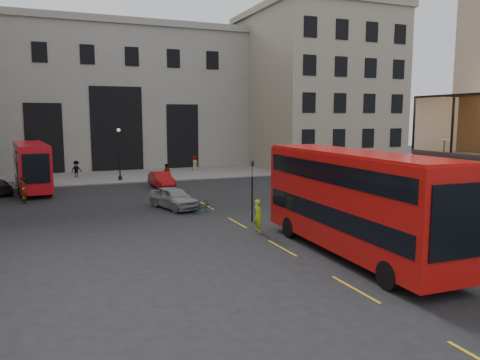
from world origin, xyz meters
name	(u,v)px	position (x,y,z in m)	size (l,w,h in m)	color
ground	(397,282)	(0.00, 0.00, 0.00)	(140.00, 140.00, 0.00)	black
gateway	(110,94)	(-5.00, 47.99, 9.39)	(35.00, 10.60, 18.00)	#9A978F
building_right	(314,87)	(20.00, 39.97, 10.39)	(16.60, 18.60, 20.00)	gray
pavement_far	(115,176)	(-6.00, 38.00, 0.06)	(40.00, 12.00, 0.12)	slate
traffic_light_near	(252,183)	(-1.00, 12.00, 2.42)	(0.16, 0.20, 3.80)	black
traffic_light_far	(17,167)	(-15.00, 28.00, 2.42)	(0.16, 0.20, 3.80)	black
street_lamp_b	(120,158)	(-6.00, 34.00, 2.39)	(0.36, 0.36, 5.33)	black
bus_near	(353,198)	(0.50, 3.77, 2.74)	(3.10, 12.30, 4.88)	#B90F0C
bus_far	(31,164)	(-14.00, 30.34, 2.36)	(3.42, 10.73, 4.21)	red
car_a	(174,198)	(-4.46, 17.95, 0.77)	(1.83, 4.54, 1.55)	gray
car_b	(161,180)	(-3.07, 28.15, 0.72)	(1.52, 4.37, 1.44)	#96090C
bicycle	(202,207)	(-3.08, 15.77, 0.41)	(0.54, 1.56, 0.82)	gray
cyclist	(258,216)	(-1.72, 9.49, 0.93)	(0.68, 0.44, 1.86)	#B9E718
pedestrian_b	(76,170)	(-9.98, 37.63, 0.94)	(1.22, 0.70, 1.89)	gray
pedestrian_c	(167,174)	(-1.98, 30.67, 0.95)	(1.12, 0.47, 1.91)	gray
pedestrian_d	(195,164)	(3.54, 39.60, 0.91)	(0.89, 0.58, 1.83)	gray
pedestrian_e	(23,191)	(-14.46, 24.06, 0.98)	(0.72, 0.47, 1.97)	gray
cafe_table_far	(444,145)	(5.51, 3.42, 5.11)	(0.61, 0.61, 0.77)	white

